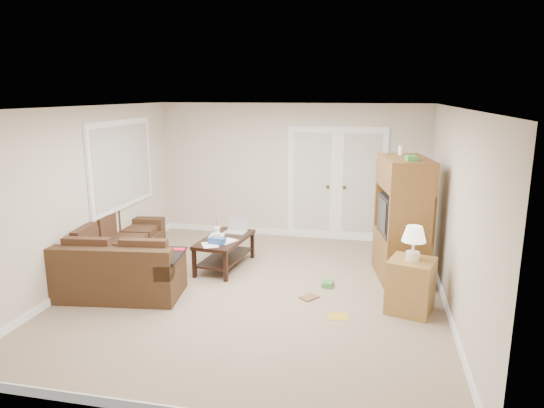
% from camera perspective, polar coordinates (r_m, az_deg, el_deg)
% --- Properties ---
extents(floor, '(5.50, 5.50, 0.00)m').
position_cam_1_polar(floor, '(6.81, -1.86, -10.21)').
color(floor, gray).
rests_on(floor, ground).
extents(ceiling, '(5.00, 5.50, 0.02)m').
position_cam_1_polar(ceiling, '(6.27, -2.03, 11.32)').
color(ceiling, white).
rests_on(ceiling, wall_back).
extents(wall_left, '(0.02, 5.50, 2.50)m').
position_cam_1_polar(wall_left, '(7.42, -21.03, 0.99)').
color(wall_left, beige).
rests_on(wall_left, floor).
extents(wall_right, '(0.02, 5.50, 2.50)m').
position_cam_1_polar(wall_right, '(6.32, 20.65, -0.95)').
color(wall_right, beige).
rests_on(wall_right, floor).
extents(wall_back, '(5.00, 0.02, 2.50)m').
position_cam_1_polar(wall_back, '(9.07, 2.25, 3.87)').
color(wall_back, beige).
rests_on(wall_back, floor).
extents(wall_front, '(5.00, 0.02, 2.50)m').
position_cam_1_polar(wall_front, '(3.92, -11.77, -8.65)').
color(wall_front, beige).
rests_on(wall_front, floor).
extents(baseboards, '(5.00, 5.50, 0.10)m').
position_cam_1_polar(baseboards, '(6.79, -1.86, -9.82)').
color(baseboards, silver).
rests_on(baseboards, floor).
extents(french_doors, '(1.80, 0.05, 2.13)m').
position_cam_1_polar(french_doors, '(8.97, 7.57, 2.28)').
color(french_doors, silver).
rests_on(french_doors, floor).
extents(window_left, '(0.05, 1.92, 1.42)m').
position_cam_1_polar(window_left, '(8.20, -17.22, 4.46)').
color(window_left, silver).
rests_on(window_left, wall_left).
extents(sectional_sofa, '(1.94, 2.54, 0.76)m').
position_cam_1_polar(sectional_sofa, '(7.46, -17.44, -6.28)').
color(sectional_sofa, '#462E1A').
rests_on(sectional_sofa, floor).
extents(coffee_table, '(0.72, 1.24, 0.80)m').
position_cam_1_polar(coffee_table, '(7.65, -5.48, -5.50)').
color(coffee_table, black).
rests_on(coffee_table, floor).
extents(tv_armoire, '(0.80, 1.21, 1.93)m').
position_cam_1_polar(tv_armoire, '(7.23, 15.05, -1.70)').
color(tv_armoire, brown).
rests_on(tv_armoire, floor).
extents(side_cabinet, '(0.65, 0.65, 1.10)m').
position_cam_1_polar(side_cabinet, '(6.32, 16.03, -8.73)').
color(side_cabinet, olive).
rests_on(side_cabinet, floor).
extents(space_heater, '(0.14, 0.13, 0.30)m').
position_cam_1_polar(space_heater, '(8.92, 15.72, -4.02)').
color(space_heater, white).
rests_on(space_heater, floor).
extents(floor_magazine, '(0.29, 0.25, 0.01)m').
position_cam_1_polar(floor_magazine, '(6.14, 7.80, -12.99)').
color(floor_magazine, gold).
rests_on(floor_magazine, floor).
extents(floor_greenbox, '(0.16, 0.20, 0.08)m').
position_cam_1_polar(floor_greenbox, '(6.99, 6.57, -9.31)').
color(floor_greenbox, '#408E40').
rests_on(floor_greenbox, floor).
extents(floor_book, '(0.28, 0.29, 0.02)m').
position_cam_1_polar(floor_book, '(6.67, 3.87, -10.67)').
color(floor_book, brown).
rests_on(floor_book, floor).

